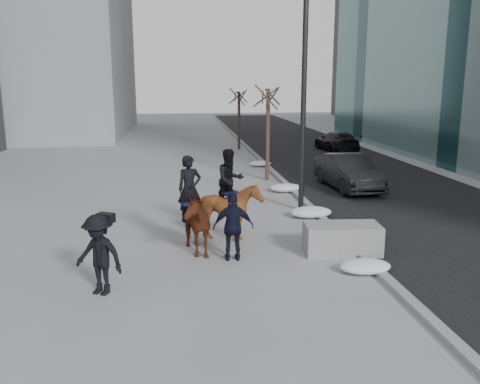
{
  "coord_description": "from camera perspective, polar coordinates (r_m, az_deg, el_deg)",
  "views": [
    {
      "loc": [
        -1.66,
        -12.29,
        4.49
      ],
      "look_at": [
        0.0,
        1.2,
        1.5
      ],
      "focal_mm": 38.0,
      "sensor_mm": 36.0,
      "label": 1
    }
  ],
  "objects": [
    {
      "name": "tree_near",
      "position": [
        23.16,
        3.14,
        6.97
      ],
      "size": [
        1.2,
        1.2,
        4.61
      ],
      "primitive_type": null,
      "color": "#3D2B24",
      "rests_on": "ground"
    },
    {
      "name": "feeder",
      "position": [
        12.84,
        -0.75,
        -3.93
      ],
      "size": [
        1.05,
        0.88,
        1.75
      ],
      "color": "black",
      "rests_on": "ground"
    },
    {
      "name": "mounted_right",
      "position": [
        14.49,
        -1.07,
        -1.35
      ],
      "size": [
        1.87,
        1.96,
        2.6
      ],
      "color": "#4B280F",
      "rests_on": "ground"
    },
    {
      "name": "ground",
      "position": [
        13.19,
        0.64,
        -7.5
      ],
      "size": [
        120.0,
        120.0,
        0.0
      ],
      "primitive_type": "plane",
      "color": "gray",
      "rests_on": "ground"
    },
    {
      "name": "curb",
      "position": [
        23.2,
        4.71,
        1.35
      ],
      "size": [
        0.25,
        90.0,
        0.12
      ],
      "primitive_type": "cube",
      "color": "gray",
      "rests_on": "ground"
    },
    {
      "name": "road",
      "position": [
        24.33,
        13.98,
        1.41
      ],
      "size": [
        8.0,
        90.0,
        0.01
      ],
      "primitive_type": "cube",
      "color": "black",
      "rests_on": "ground"
    },
    {
      "name": "car_far",
      "position": [
        33.57,
        10.82,
        5.6
      ],
      "size": [
        2.07,
        4.52,
        1.28
      ],
      "primitive_type": "imported",
      "rotation": [
        0.0,
        0.0,
        3.2
      ],
      "color": "black",
      "rests_on": "ground"
    },
    {
      "name": "tree_far",
      "position": [
        33.92,
        -0.12,
        8.37
      ],
      "size": [
        1.2,
        1.2,
        4.2
      ],
      "primitive_type": null,
      "color": "#34251E",
      "rests_on": "ground"
    },
    {
      "name": "mounted_left",
      "position": [
        13.5,
        -5.6,
        -2.82
      ],
      "size": [
        1.42,
        2.17,
        2.58
      ],
      "color": "#522010",
      "rests_on": "ground"
    },
    {
      "name": "camera_crew",
      "position": [
        11.24,
        -15.55,
        -6.77
      ],
      "size": [
        1.31,
        1.12,
        1.75
      ],
      "color": "black",
      "rests_on": "ground"
    },
    {
      "name": "lamppost",
      "position": [
        17.63,
        7.19,
        13.95
      ],
      "size": [
        0.25,
        1.25,
        9.09
      ],
      "color": "black",
      "rests_on": "ground"
    },
    {
      "name": "planter",
      "position": [
        13.76,
        11.39,
        -5.17
      ],
      "size": [
        2.04,
        1.13,
        0.79
      ],
      "primitive_type": "cube",
      "rotation": [
        0.0,
        0.0,
        -0.08
      ],
      "color": "gray",
      "rests_on": "ground"
    },
    {
      "name": "snow_piles",
      "position": [
        18.96,
        6.48,
        -0.86
      ],
      "size": [
        1.41,
        16.28,
        0.36
      ],
      "color": "silver",
      "rests_on": "ground"
    },
    {
      "name": "car_near",
      "position": [
        21.85,
        12.05,
        2.21
      ],
      "size": [
        1.84,
        4.51,
        1.46
      ],
      "primitive_type": "imported",
      "rotation": [
        0.0,
        0.0,
        0.07
      ],
      "color": "black",
      "rests_on": "ground"
    }
  ]
}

